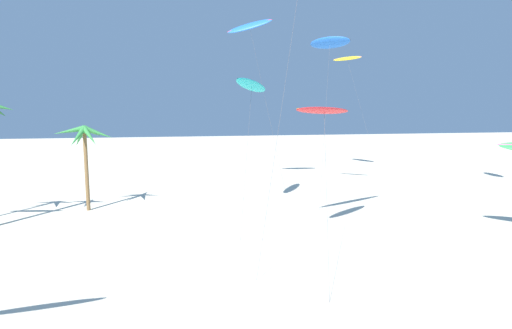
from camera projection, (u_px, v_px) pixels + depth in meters
palm_tree_2 at (85, 140)px, 38.72m from camera, size 5.29×4.82×8.13m
flying_kite_1 at (324, 111)px, 29.16m from camera, size 6.16×11.84×9.94m
flying_kite_2 at (252, 86)px, 38.46m from camera, size 5.25×12.91×12.62m
flying_kite_4 at (347, 58)px, 60.99m from camera, size 3.44×12.83×17.63m
flying_kite_5 at (330, 43)px, 44.23m from camera, size 6.01×9.83×17.47m
flying_kite_9 at (250, 26)px, 47.93m from camera, size 6.19×4.69×20.40m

